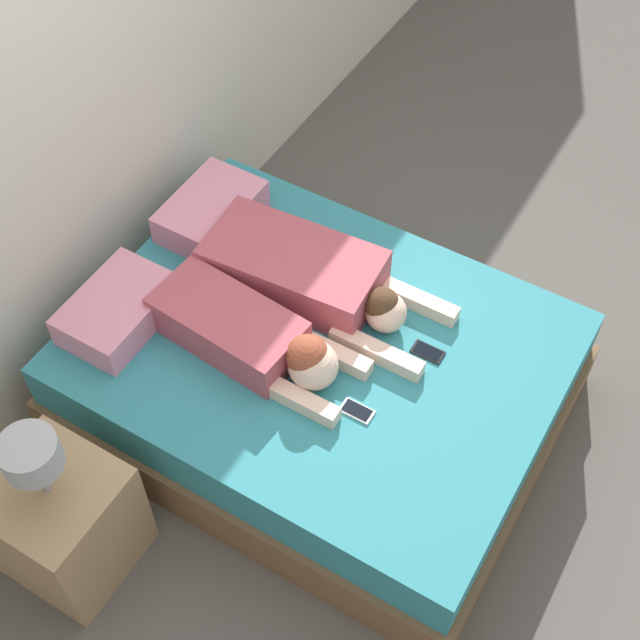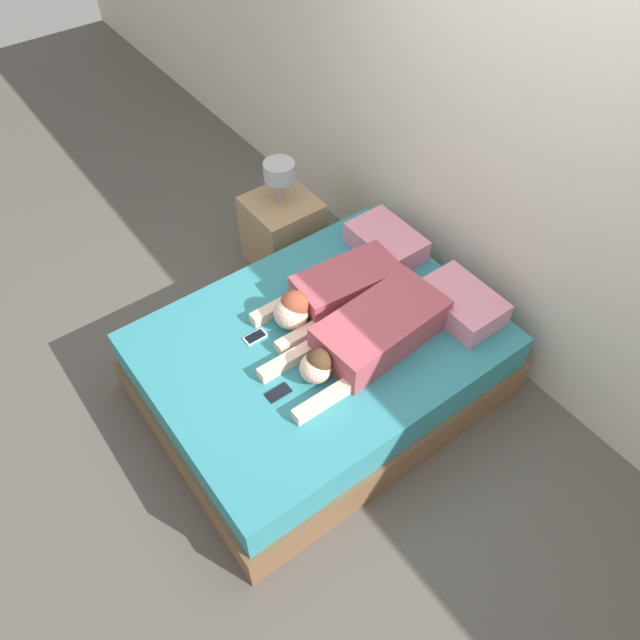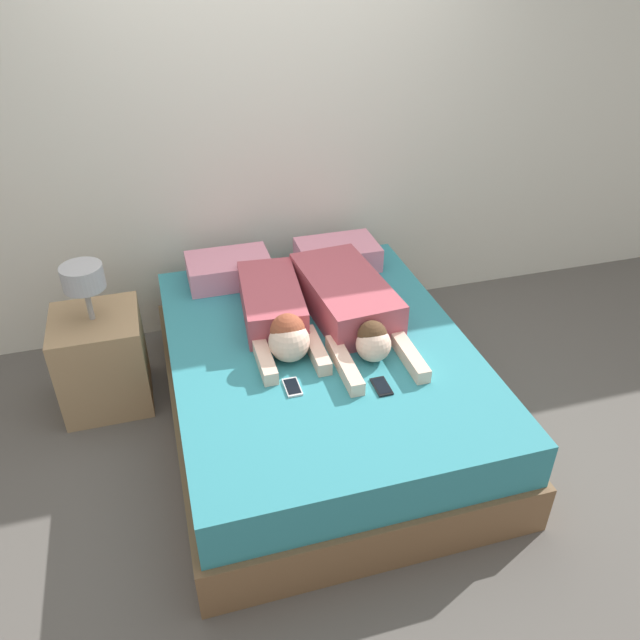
% 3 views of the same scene
% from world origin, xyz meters
% --- Properties ---
extents(ground_plane, '(12.00, 12.00, 0.00)m').
position_xyz_m(ground_plane, '(0.00, 0.00, 0.00)').
color(ground_plane, '#5B5651').
extents(wall_back, '(12.00, 0.06, 2.60)m').
position_xyz_m(wall_back, '(0.00, 1.17, 1.30)').
color(wall_back, silver).
rests_on(wall_back, ground_plane).
extents(bed, '(1.58, 2.04, 0.51)m').
position_xyz_m(bed, '(0.00, 0.00, 0.25)').
color(bed, brown).
rests_on(bed, ground_plane).
extents(pillow_head_left, '(0.49, 0.33, 0.15)m').
position_xyz_m(pillow_head_left, '(-0.34, 0.79, 0.59)').
color(pillow_head_left, pink).
rests_on(pillow_head_left, bed).
extents(pillow_head_right, '(0.49, 0.33, 0.15)m').
position_xyz_m(pillow_head_right, '(0.34, 0.79, 0.59)').
color(pillow_head_right, pink).
rests_on(pillow_head_right, bed).
extents(person_left, '(0.36, 0.94, 0.24)m').
position_xyz_m(person_left, '(-0.18, 0.21, 0.61)').
color(person_left, '#B24C59').
rests_on(person_left, bed).
extents(person_right, '(0.44, 1.11, 0.21)m').
position_xyz_m(person_right, '(0.22, 0.19, 0.61)').
color(person_right, '#B24C59').
rests_on(person_right, bed).
extents(cell_phone_left, '(0.07, 0.14, 0.01)m').
position_xyz_m(cell_phone_left, '(-0.22, -0.30, 0.52)').
color(cell_phone_left, silver).
rests_on(cell_phone_left, bed).
extents(cell_phone_right, '(0.07, 0.14, 0.01)m').
position_xyz_m(cell_phone_right, '(0.18, -0.42, 0.52)').
color(cell_phone_right, black).
rests_on(cell_phone_right, bed).
extents(nightstand, '(0.47, 0.47, 0.88)m').
position_xyz_m(nightstand, '(-1.13, 0.50, 0.30)').
color(nightstand, tan).
rests_on(nightstand, ground_plane).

